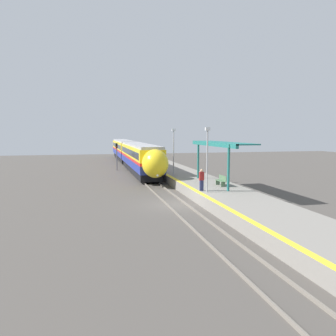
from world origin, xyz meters
TOP-DOWN VIEW (x-y plane):
  - ground_plane at (0.00, 0.00)m, footprint 120.00×120.00m
  - rail_left at (-0.72, 0.00)m, footprint 0.08×90.00m
  - rail_right at (0.72, 0.00)m, footprint 0.08×90.00m
  - train at (0.00, 28.62)m, footprint 2.76×43.89m
  - platform_right at (3.99, 0.00)m, footprint 4.72×64.00m
  - platform_bench at (4.71, 2.57)m, footprint 0.44×1.56m
  - person_waiting at (2.25, 0.66)m, footprint 0.36×0.23m
  - railway_signal at (-2.59, 23.84)m, footprint 0.28×0.28m
  - lamppost_near at (2.47, 0.04)m, footprint 0.36×0.20m
  - lamppost_mid at (2.47, 10.51)m, footprint 0.36×0.20m
  - station_canopy at (4.84, 3.82)m, footprint 2.02×10.43m

SIDE VIEW (x-z plane):
  - ground_plane at x=0.00m, z-range 0.00..0.00m
  - rail_left at x=-0.72m, z-range 0.00..0.15m
  - rail_right at x=0.72m, z-range 0.00..0.15m
  - platform_right at x=3.99m, z-range 0.00..0.87m
  - platform_bench at x=4.71m, z-range 0.89..1.78m
  - person_waiting at x=2.25m, z-range 0.90..2.62m
  - train at x=0.00m, z-range 0.29..4.25m
  - railway_signal at x=-2.59m, z-range 0.46..4.36m
  - lamppost_near at x=2.47m, z-range 1.25..6.21m
  - lamppost_mid at x=2.47m, z-range 1.25..6.21m
  - station_canopy at x=4.84m, z-range 2.47..6.20m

